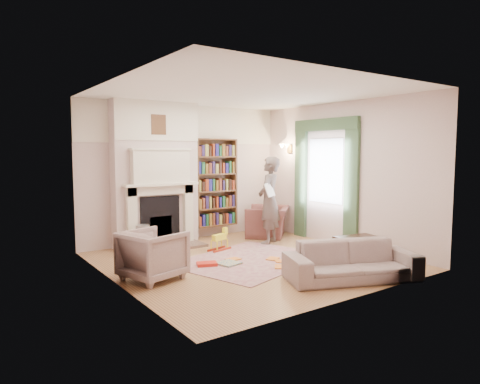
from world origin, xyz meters
TOP-DOWN VIEW (x-y plane):
  - floor at (0.00, 0.00)m, footprint 4.50×4.50m
  - ceiling at (0.00, 0.00)m, footprint 4.50×4.50m
  - wall_back at (0.00, 2.25)m, footprint 4.50×0.00m
  - wall_front at (0.00, -2.25)m, footprint 4.50×0.00m
  - wall_left at (-2.25, 0.00)m, footprint 0.00×4.50m
  - wall_right at (2.25, 0.00)m, footprint 0.00×4.50m
  - fireplace at (-0.75, 2.05)m, footprint 1.70×0.58m
  - bookcase at (0.65, 2.12)m, footprint 1.00×0.24m
  - window at (2.23, 0.40)m, footprint 0.02×0.90m
  - curtain_left at (2.20, -0.30)m, footprint 0.07×0.32m
  - curtain_right at (2.20, 1.10)m, footprint 0.07×0.32m
  - pelmet at (2.19, 0.40)m, footprint 0.09×1.70m
  - wall_sconce at (2.03, 1.50)m, footprint 0.20×0.24m
  - rug at (0.05, 0.02)m, footprint 2.82×2.45m
  - armchair_reading at (1.61, 1.50)m, footprint 1.31×1.31m
  - armchair_left at (-1.74, -0.06)m, footprint 0.98×0.96m
  - sofa at (0.59, -1.71)m, footprint 2.02×1.40m
  - man_reading at (1.16, 0.90)m, footprint 0.76×0.70m
  - newspaper at (1.01, 0.70)m, footprint 0.39×0.31m
  - coffee_table at (1.36, -1.18)m, footprint 0.77×0.57m
  - paraffin_heater at (-1.32, 1.37)m, footprint 0.25×0.25m
  - rocking_horse at (-0.01, 0.92)m, footprint 0.50×0.30m
  - board_game at (-0.42, -0.02)m, footprint 0.40×0.40m
  - game_box_lid at (-0.75, 0.11)m, footprint 0.37×0.31m
  - comic_annuals at (0.19, -0.26)m, footprint 0.88×1.08m

SIDE VIEW (x-z plane):
  - floor at x=0.00m, z-range 0.00..0.00m
  - rug at x=0.05m, z-range 0.00..0.01m
  - comic_annuals at x=0.19m, z-range 0.01..0.03m
  - board_game at x=-0.42m, z-range 0.01..0.04m
  - game_box_lid at x=-0.75m, z-range 0.01..0.06m
  - rocking_horse at x=-0.01m, z-range 0.00..0.41m
  - coffee_table at x=1.36m, z-range 0.00..0.45m
  - sofa at x=0.59m, z-range 0.00..0.55m
  - paraffin_heater at x=-1.32m, z-range 0.00..0.55m
  - armchair_reading at x=1.61m, z-range 0.00..0.64m
  - armchair_left at x=-1.74m, z-range 0.00..0.72m
  - man_reading at x=1.16m, z-range 0.00..1.74m
  - newspaper at x=1.01m, z-range 0.97..1.23m
  - bookcase at x=0.65m, z-range 0.25..2.10m
  - curtain_left at x=2.20m, z-range 0.00..2.40m
  - curtain_right at x=2.20m, z-range 0.00..2.40m
  - fireplace at x=-0.75m, z-range -0.01..2.79m
  - wall_back at x=0.00m, z-range -0.85..3.65m
  - wall_front at x=0.00m, z-range -0.85..3.65m
  - wall_left at x=-2.25m, z-range -0.85..3.65m
  - wall_right at x=2.25m, z-range -0.85..3.65m
  - window at x=2.23m, z-range 0.80..2.10m
  - wall_sconce at x=2.03m, z-range 1.78..2.02m
  - pelmet at x=2.19m, z-range 2.26..2.50m
  - ceiling at x=0.00m, z-range 2.80..2.80m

